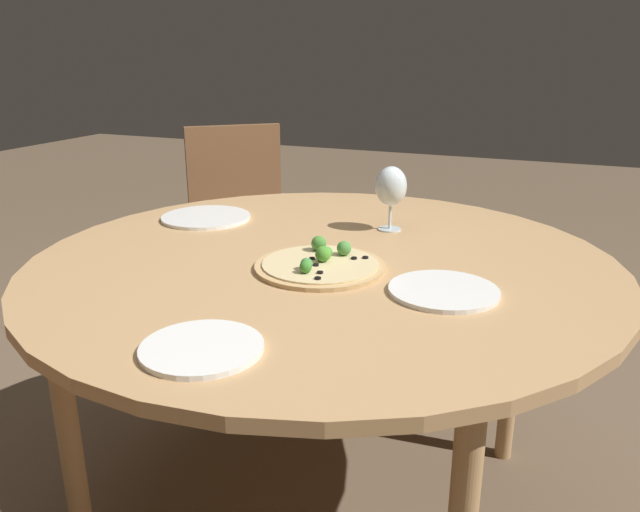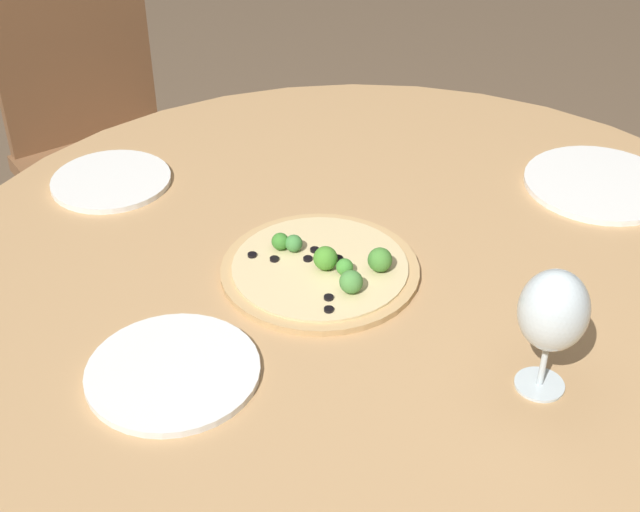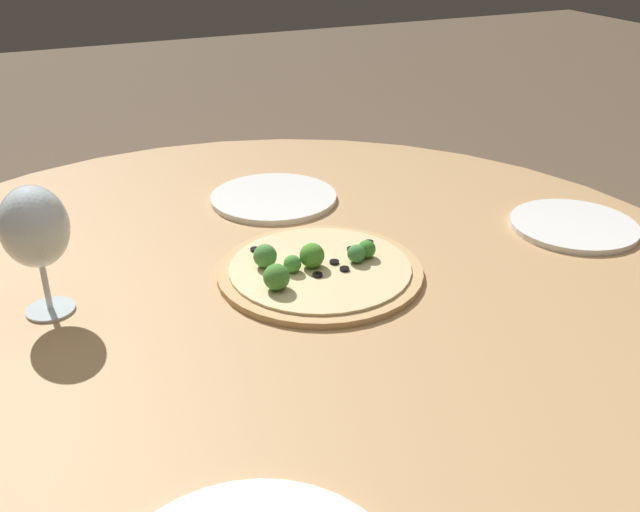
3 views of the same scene
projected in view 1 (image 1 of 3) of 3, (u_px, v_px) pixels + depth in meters
ground_plane at (322, 507)px, 1.72m from camera, size 12.00×12.00×0.00m
dining_table at (323, 279)px, 1.51m from camera, size 1.39×1.39×0.73m
chair at (242, 233)px, 2.49m from camera, size 0.56×0.56×0.91m
pizza at (321, 264)px, 1.41m from camera, size 0.30×0.30×0.05m
wine_glass at (391, 187)px, 1.67m from camera, size 0.09×0.09×0.18m
plate_near at (444, 291)px, 1.27m from camera, size 0.23×0.23×0.01m
plate_far at (201, 348)px, 1.03m from camera, size 0.21×0.21×0.01m
plate_side at (206, 217)px, 1.81m from camera, size 0.26×0.26×0.01m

